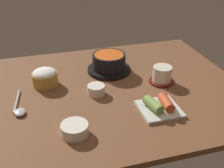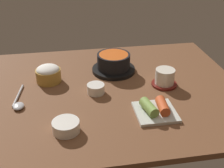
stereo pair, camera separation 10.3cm
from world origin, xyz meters
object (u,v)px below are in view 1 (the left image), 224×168
(tea_cup_with_saucer, at_px, (162,75))
(banchan_cup_center, at_px, (96,89))
(rice_bowl, at_px, (45,77))
(side_bowl_near, at_px, (75,129))
(stone_pot, at_px, (109,63))
(spoon, at_px, (19,109))
(kimchi_plate, at_px, (159,106))

(tea_cup_with_saucer, bearing_deg, banchan_cup_center, -176.91)
(rice_bowl, distance_m, side_bowl_near, 0.32)
(rice_bowl, height_order, side_bowl_near, rice_bowl)
(stone_pot, height_order, side_bowl_near, stone_pot)
(spoon, bearing_deg, stone_pot, 28.13)
(banchan_cup_center, height_order, side_bowl_near, same)
(rice_bowl, relative_size, tea_cup_with_saucer, 1.00)
(rice_bowl, bearing_deg, stone_pot, 9.61)
(banchan_cup_center, height_order, kimchi_plate, kimchi_plate)
(stone_pot, xyz_separation_m, spoon, (-0.35, -0.19, -0.03))
(tea_cup_with_saucer, height_order, spoon, tea_cup_with_saucer)
(stone_pot, height_order, kimchi_plate, stone_pot)
(kimchi_plate, height_order, spoon, kimchi_plate)
(rice_bowl, xyz_separation_m, tea_cup_with_saucer, (0.42, -0.10, -0.00))
(stone_pot, bearing_deg, kimchi_plate, -75.79)
(rice_bowl, bearing_deg, spoon, -123.80)
(banchan_cup_center, bearing_deg, rice_bowl, 145.31)
(tea_cup_with_saucer, bearing_deg, side_bowl_near, -149.90)
(tea_cup_with_saucer, bearing_deg, stone_pot, 139.01)
(kimchi_plate, bearing_deg, banchan_cup_center, 137.50)
(kimchi_plate, bearing_deg, tea_cup_with_saucer, 63.21)
(side_bowl_near, bearing_deg, stone_pot, 60.53)
(banchan_cup_center, relative_size, kimchi_plate, 0.49)
(spoon, bearing_deg, side_bowl_near, -47.74)
(stone_pot, relative_size, kimchi_plate, 1.36)
(stone_pot, xyz_separation_m, side_bowl_near, (-0.20, -0.36, -0.02))
(kimchi_plate, bearing_deg, spoon, 163.92)
(tea_cup_with_saucer, distance_m, side_bowl_near, 0.42)
(rice_bowl, relative_size, banchan_cup_center, 1.52)
(rice_bowl, distance_m, kimchi_plate, 0.43)
(side_bowl_near, relative_size, spoon, 0.49)
(tea_cup_with_saucer, height_order, side_bowl_near, tea_cup_with_saucer)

